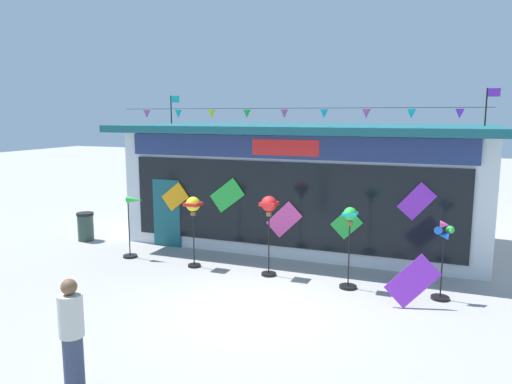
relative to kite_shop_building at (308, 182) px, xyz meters
name	(u,v)px	position (x,y,z in m)	size (l,w,h in m)	color
ground_plane	(256,309)	(0.55, -5.73, -1.82)	(80.00, 80.00, 0.00)	#9E9B99
kite_shop_building	(308,182)	(0.00, 0.00, 0.00)	(10.59, 5.43, 4.58)	silver
wind_spinner_far_left	(133,221)	(-3.88, -3.65, -0.80)	(0.65, 0.39, 1.71)	black
wind_spinner_left	(193,210)	(-1.96, -3.74, -0.34)	(0.38, 0.38, 1.83)	black
wind_spinner_center_left	(269,212)	(0.07, -3.67, -0.24)	(0.39, 0.39, 1.97)	black
wind_spinner_center_right	(350,231)	(2.04, -3.85, -0.48)	(0.39, 0.39, 1.86)	black
wind_spinner_right	(443,251)	(4.00, -3.82, -0.76)	(0.40, 0.38, 1.72)	black
person_near_camera	(72,336)	(-0.70, -9.47, -0.96)	(0.34, 0.34, 1.68)	#333D56
trash_bin	(86,226)	(-6.38, -2.64, -1.37)	(0.52, 0.52, 0.88)	#2D4238
display_kite_on_ground	(413,281)	(3.46, -4.46, -1.26)	(0.57, 0.03, 1.03)	purple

